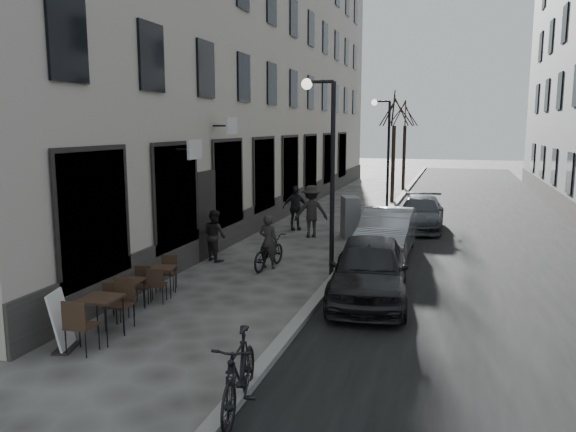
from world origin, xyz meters
The scene contains 22 objects.
ground centered at (0.00, 0.00, 0.00)m, with size 120.00×120.00×0.00m, color #3D3B38.
road centered at (3.85, 16.00, 0.00)m, with size 7.30×60.00×0.00m, color black.
kerb centered at (0.20, 16.00, 0.06)m, with size 0.25×60.00×0.12m, color gray.
building_left centered at (-6.00, 16.50, 8.00)m, with size 4.00×35.00×16.00m, color #AFA493.
streetlamp_near centered at (-0.17, 6.00, 3.16)m, with size 0.90×0.28×5.09m.
streetlamp_far centered at (-0.17, 18.00, 3.16)m, with size 0.90×0.28×5.09m.
tree_near centered at (-0.10, 21.00, 4.66)m, with size 2.40×2.40×5.70m.
tree_far centered at (-0.10, 27.00, 4.66)m, with size 2.40×2.40×5.70m.
bistro_set_a centered at (-3.04, 0.28, 0.50)m, with size 0.69×1.66×0.97m.
bistro_set_b centered at (-3.45, 1.82, 0.43)m, with size 0.61×1.43×0.83m.
bistro_set_c centered at (-3.34, 3.05, 0.41)m, with size 0.71×1.41×0.81m.
sign_board centered at (-3.46, -0.27, 0.42)m, with size 0.50×0.66×1.04m.
utility_cabinet centered at (-0.46, 11.11, 0.73)m, with size 0.53×0.97×1.45m, color slate.
bicycle centered at (-1.81, 6.17, 0.46)m, with size 0.61×1.74×0.92m, color black.
cyclist_rider centered at (-1.81, 6.17, 0.75)m, with size 0.55×0.36×1.50m, color #2A2724.
pedestrian_near centered at (-3.60, 6.57, 0.75)m, with size 0.73×0.57×1.50m, color black.
pedestrian_mid centered at (-1.79, 10.78, 0.92)m, with size 1.19×0.69×1.85m, color black.
pedestrian_far centered at (-2.72, 11.96, 0.84)m, with size 0.98×0.41×1.68m, color black.
car_near centered at (1.28, 4.10, 0.72)m, with size 1.70×4.21×1.44m, color black.
car_mid centered at (1.09, 8.82, 0.70)m, with size 1.47×4.22×1.39m, color gray.
car_far centered at (1.80, 13.52, 0.61)m, with size 1.70×4.19×1.22m, color #393C43.
moped centered at (0.35, -1.44, 0.56)m, with size 0.53×1.86×1.12m, color black.
Camera 1 is at (3.07, -8.14, 3.90)m, focal length 35.00 mm.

